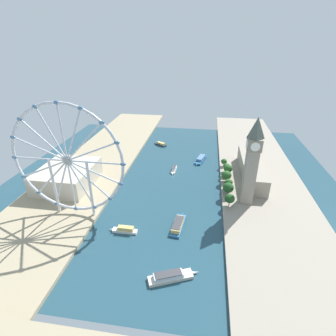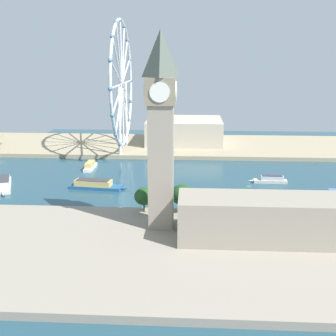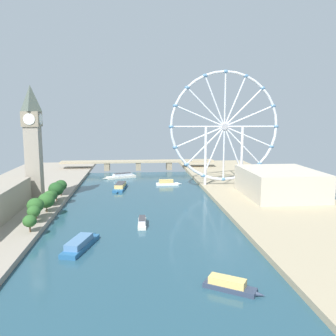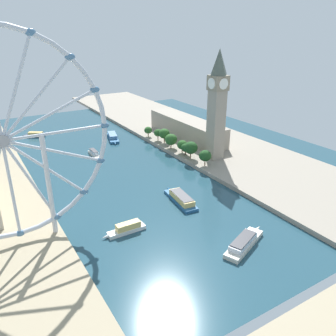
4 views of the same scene
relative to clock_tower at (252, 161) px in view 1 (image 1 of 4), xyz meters
name	(u,v)px [view 1 (image 1 of 4)]	position (x,y,z in m)	size (l,w,h in m)	color
ground_plane	(173,175)	(78.51, -49.85, -46.77)	(371.92, 371.92, 0.00)	#234756
riverbank_left	(261,180)	(-22.46, -49.85, -45.27)	(90.00, 520.00, 3.00)	gray
riverbank_right	(92,169)	(179.47, -49.85, -45.27)	(90.00, 520.00, 3.00)	tan
clock_tower	(252,161)	(0.00, 0.00, 0.00)	(13.21, 13.21, 84.22)	gray
parliament_block	(251,168)	(-11.86, -57.35, -34.61)	(22.00, 98.70, 18.31)	gray
tree_row_embankment	(228,179)	(16.41, -29.79, -35.86)	(13.01, 96.83, 14.03)	#513823
ferris_wheel	(67,161)	(154.73, 41.94, 8.10)	(100.32, 3.20, 101.83)	silver
riverside_hall	(68,176)	(187.42, -6.73, -33.51)	(53.76, 64.69, 20.52)	#BCB29E
tour_boat_0	(201,159)	(47.39, -97.07, -44.53)	(16.03, 35.59, 5.37)	#235684
tour_boat_1	(178,225)	(61.27, 44.20, -44.45)	(12.30, 36.87, 5.41)	#235684
tour_boat_2	(161,144)	(110.04, -145.57, -44.74)	(21.73, 15.72, 4.75)	#2D384C
tour_boat_3	(125,230)	(104.84, 57.55, -44.54)	(24.54, 5.31, 5.38)	white
tour_boat_4	(170,276)	(60.10, 99.59, -44.54)	(34.85, 18.82, 5.37)	beige
tour_boat_5	(174,169)	(78.73, -62.68, -44.74)	(5.45, 24.08, 4.87)	beige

